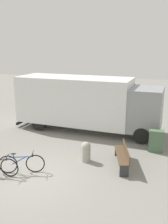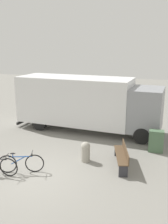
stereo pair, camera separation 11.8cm
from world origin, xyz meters
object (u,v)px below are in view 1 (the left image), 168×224
Objects in this scene: delivery_truck at (86,102)px; bicycle_middle at (22,163)px; park_bench at (123,155)px; bollard_near_bench at (86,151)px; utility_box at (156,141)px.

delivery_truck reaches higher than bicycle_middle.
park_bench and bicycle_middle have the same top height.
delivery_truck reaches higher than bollard_near_bench.
bicycle_middle is 1.65× the size of utility_box.
park_bench is at bearing -124.79° from utility_box.
utility_box is at bearing 15.87° from bicycle_middle.
delivery_truck is at bearing 151.94° from utility_box.
utility_box is at bearing -48.75° from park_bench.
park_bench is at bearing 0.60° from bollard_near_bench.
utility_box is (2.85, 1.88, 0.04)m from bollard_near_bench.
utility_box reaches higher than park_bench.
delivery_truck is 4.61m from utility_box.
delivery_truck is 4.21× the size of park_bench.
bollard_near_bench is at bearing 76.64° from park_bench.
bollard_near_bench reaches higher than bicycle_middle.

